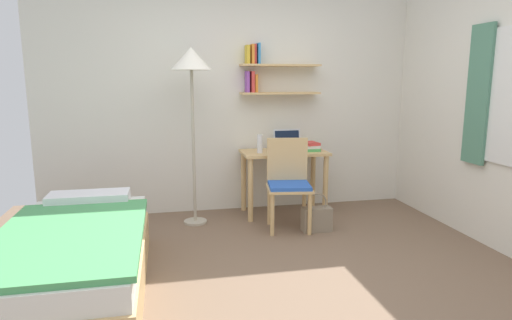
# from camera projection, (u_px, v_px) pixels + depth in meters

# --- Properties ---
(ground_plane) EXTENTS (5.28, 5.28, 0.00)m
(ground_plane) POSITION_uv_depth(u_px,v_px,m) (286.00, 285.00, 3.20)
(ground_plane) COLOR brown
(wall_back) EXTENTS (4.40, 0.27, 2.60)m
(wall_back) POSITION_uv_depth(u_px,v_px,m) (239.00, 96.00, 4.91)
(wall_back) COLOR silver
(wall_back) RESTS_ON ground_plane
(bed) EXTENTS (0.97, 1.87, 0.54)m
(bed) POSITION_uv_depth(u_px,v_px,m) (75.00, 260.00, 3.07)
(bed) COLOR tan
(bed) RESTS_ON ground_plane
(desk) EXTENTS (0.93, 0.51, 0.71)m
(desk) POSITION_uv_depth(u_px,v_px,m) (284.00, 164.00, 4.83)
(desk) COLOR tan
(desk) RESTS_ON ground_plane
(desk_chair) EXTENTS (0.49, 0.46, 0.91)m
(desk_chair) POSITION_uv_depth(u_px,v_px,m) (288.00, 180.00, 4.37)
(desk_chair) COLOR tan
(desk_chair) RESTS_ON ground_plane
(standing_lamp) EXTENTS (0.41, 0.41, 1.80)m
(standing_lamp) POSITION_uv_depth(u_px,v_px,m) (191.00, 68.00, 4.31)
(standing_lamp) COLOR #B2A893
(standing_lamp) RESTS_ON ground_plane
(laptop) EXTENTS (0.32, 0.24, 0.23)m
(laptop) POSITION_uv_depth(u_px,v_px,m) (288.00, 145.00, 4.88)
(laptop) COLOR #B7BABF
(laptop) RESTS_ON desk
(water_bottle) EXTENTS (0.06, 0.06, 0.20)m
(water_bottle) POSITION_uv_depth(u_px,v_px,m) (260.00, 144.00, 4.66)
(water_bottle) COLOR silver
(water_bottle) RESTS_ON desk
(book_stack) EXTENTS (0.20, 0.25, 0.09)m
(book_stack) POSITION_uv_depth(u_px,v_px,m) (310.00, 147.00, 4.84)
(book_stack) COLOR #4CA856
(book_stack) RESTS_ON desk
(handbag) EXTENTS (0.29, 0.13, 0.39)m
(handbag) POSITION_uv_depth(u_px,v_px,m) (317.00, 218.00, 4.33)
(handbag) COLOR gray
(handbag) RESTS_ON ground_plane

